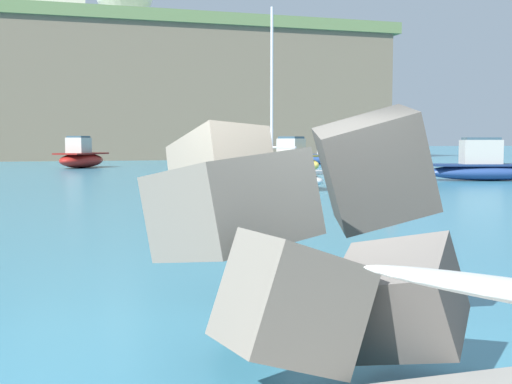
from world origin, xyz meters
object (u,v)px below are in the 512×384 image
object	(u,v)px
boat_near_right	(325,157)
boat_mid_left	(287,161)
boat_near_left	(277,177)
boat_far_left	(387,160)
boat_mid_right	(488,167)
boat_far_centre	(81,158)
mooring_buoy_inner	(217,169)
mooring_buoy_middle	(392,199)

from	to	relation	value
boat_near_right	boat_mid_left	bearing A→B (deg)	-121.28
boat_near_left	boat_far_left	size ratio (longest dim) A/B	1.30
boat_mid_right	boat_far_centre	bearing A→B (deg)	130.99
boat_mid_right	mooring_buoy_inner	distance (m)	15.61
boat_near_right	boat_far_left	size ratio (longest dim) A/B	0.92
boat_mid_left	boat_mid_right	xyz separation A→B (m)	(7.08, -8.89, -0.09)
boat_near_right	mooring_buoy_inner	world-z (taller)	boat_near_right
boat_mid_right	boat_near_left	bearing A→B (deg)	-170.86
boat_near_left	boat_mid_right	bearing A→B (deg)	9.14
boat_near_left	boat_mid_left	xyz separation A→B (m)	(4.27, 10.72, 0.27)
boat_mid_right	boat_far_left	world-z (taller)	boat_far_left
boat_near_right	boat_far_centre	distance (m)	19.18
boat_near_right	boat_mid_left	world-z (taller)	boat_mid_left
boat_near_left	boat_far_left	bearing A→B (deg)	46.14
boat_near_right	mooring_buoy_inner	bearing A→B (deg)	-137.28
boat_mid_right	mooring_buoy_inner	bearing A→B (deg)	132.87
boat_near_left	boat_mid_left	distance (m)	11.54
mooring_buoy_inner	boat_near_right	bearing A→B (deg)	42.72
boat_mid_left	boat_far_centre	xyz separation A→B (m)	(-11.11, 12.04, 0.00)
boat_near_right	boat_mid_right	xyz separation A→B (m)	(-0.95, -22.11, 0.05)
mooring_buoy_middle	boat_far_centre	bearing A→B (deg)	103.82
boat_far_centre	boat_mid_right	bearing A→B (deg)	-49.01
mooring_buoy_inner	mooring_buoy_middle	bearing A→B (deg)	-89.97
boat_mid_right	mooring_buoy_inner	size ratio (longest dim) A/B	14.37
boat_mid_left	boat_far_left	bearing A→B (deg)	8.76
boat_far_left	mooring_buoy_middle	distance (m)	22.55
boat_near_right	boat_far_centre	xyz separation A→B (m)	(-19.14, -1.18, 0.14)
boat_far_left	mooring_buoy_middle	world-z (taller)	boat_far_left
boat_mid_right	boat_far_left	distance (m)	9.99
boat_near_right	mooring_buoy_middle	size ratio (longest dim) A/B	11.67
boat_far_centre	mooring_buoy_inner	distance (m)	12.16
boat_mid_right	mooring_buoy_inner	world-z (taller)	boat_mid_right
boat_near_left	mooring_buoy_middle	bearing A→B (deg)	-84.73
boat_mid_right	boat_far_centre	size ratio (longest dim) A/B	1.29
boat_far_left	mooring_buoy_middle	xyz separation A→B (m)	(-10.60, -19.89, -0.49)
boat_near_right	boat_far_centre	bearing A→B (deg)	-176.48
boat_near_left	mooring_buoy_inner	distance (m)	13.28
mooring_buoy_middle	boat_near_left	bearing A→B (deg)	95.27
boat_mid_left	boat_far_centre	distance (m)	16.38
boat_near_left	mooring_buoy_inner	world-z (taller)	boat_near_left
boat_far_left	mooring_buoy_inner	size ratio (longest dim) A/B	12.69
boat_far_centre	boat_near_left	bearing A→B (deg)	-73.27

